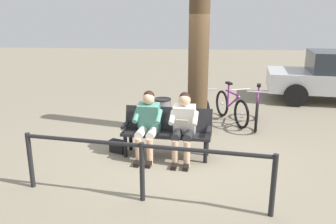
{
  "coord_description": "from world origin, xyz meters",
  "views": [
    {
      "loc": [
        -0.33,
        5.8,
        2.49
      ],
      "look_at": [
        0.26,
        -0.28,
        0.75
      ],
      "focal_mm": 36.68,
      "sensor_mm": 36.0,
      "label": 1
    }
  ],
  "objects_px": {
    "bicycle_green": "(231,107)",
    "bicycle_black": "(203,107)",
    "handbag": "(118,146)",
    "person_companion": "(148,122)",
    "tree_trunk": "(199,50)",
    "litter_bin": "(163,116)",
    "bicycle_blue": "(257,110)",
    "person_reading": "(184,124)",
    "bench": "(167,128)"
  },
  "relations": [
    {
      "from": "bicycle_green",
      "to": "bicycle_black",
      "type": "bearing_deg",
      "value": -106.71
    },
    {
      "from": "handbag",
      "to": "person_companion",
      "type": "bearing_deg",
      "value": 167.38
    },
    {
      "from": "tree_trunk",
      "to": "litter_bin",
      "type": "height_order",
      "value": "tree_trunk"
    },
    {
      "from": "bicycle_black",
      "to": "tree_trunk",
      "type": "bearing_deg",
      "value": -17.44
    },
    {
      "from": "litter_bin",
      "to": "bicycle_green",
      "type": "xyz_separation_m",
      "value": [
        -1.54,
        -0.97,
        -0.03
      ]
    },
    {
      "from": "litter_bin",
      "to": "bicycle_green",
      "type": "height_order",
      "value": "bicycle_green"
    },
    {
      "from": "person_companion",
      "to": "tree_trunk",
      "type": "height_order",
      "value": "tree_trunk"
    },
    {
      "from": "person_companion",
      "to": "tree_trunk",
      "type": "distance_m",
      "value": 1.95
    },
    {
      "from": "person_companion",
      "to": "tree_trunk",
      "type": "xyz_separation_m",
      "value": [
        -0.85,
        -1.34,
        1.14
      ]
    },
    {
      "from": "tree_trunk",
      "to": "bicycle_blue",
      "type": "xyz_separation_m",
      "value": [
        -1.37,
        -0.73,
        -1.44
      ]
    },
    {
      "from": "person_reading",
      "to": "tree_trunk",
      "type": "bearing_deg",
      "value": -94.06
    },
    {
      "from": "tree_trunk",
      "to": "bicycle_blue",
      "type": "height_order",
      "value": "tree_trunk"
    },
    {
      "from": "bench",
      "to": "tree_trunk",
      "type": "xyz_separation_m",
      "value": [
        -0.52,
        -1.2,
        1.3
      ]
    },
    {
      "from": "bench",
      "to": "bicycle_green",
      "type": "distance_m",
      "value": 2.52
    },
    {
      "from": "handbag",
      "to": "bicycle_black",
      "type": "bearing_deg",
      "value": -127.08
    },
    {
      "from": "bicycle_blue",
      "to": "bicycle_green",
      "type": "xyz_separation_m",
      "value": [
        0.58,
        -0.2,
        0.0
      ]
    },
    {
      "from": "tree_trunk",
      "to": "bicycle_blue",
      "type": "bearing_deg",
      "value": -151.86
    },
    {
      "from": "person_reading",
      "to": "handbag",
      "type": "bearing_deg",
      "value": -3.84
    },
    {
      "from": "person_companion",
      "to": "handbag",
      "type": "distance_m",
      "value": 0.82
    },
    {
      "from": "bicycle_black",
      "to": "litter_bin",
      "type": "bearing_deg",
      "value": -53.15
    },
    {
      "from": "litter_bin",
      "to": "bicycle_blue",
      "type": "relative_size",
      "value": 0.46
    },
    {
      "from": "bicycle_black",
      "to": "bench",
      "type": "bearing_deg",
      "value": -26.99
    },
    {
      "from": "person_reading",
      "to": "tree_trunk",
      "type": "height_order",
      "value": "tree_trunk"
    },
    {
      "from": "tree_trunk",
      "to": "bicycle_green",
      "type": "height_order",
      "value": "tree_trunk"
    },
    {
      "from": "handbag",
      "to": "bicycle_blue",
      "type": "height_order",
      "value": "bicycle_blue"
    },
    {
      "from": "bicycle_green",
      "to": "person_companion",
      "type": "bearing_deg",
      "value": -57.97
    },
    {
      "from": "bench",
      "to": "handbag",
      "type": "distance_m",
      "value": 1.01
    },
    {
      "from": "person_companion",
      "to": "bicycle_blue",
      "type": "relative_size",
      "value": 0.72
    },
    {
      "from": "bench",
      "to": "bicycle_black",
      "type": "bearing_deg",
      "value": -102.37
    },
    {
      "from": "person_companion",
      "to": "bicycle_green",
      "type": "bearing_deg",
      "value": -121.21
    },
    {
      "from": "bicycle_blue",
      "to": "tree_trunk",
      "type": "bearing_deg",
      "value": -52.01
    },
    {
      "from": "person_reading",
      "to": "person_companion",
      "type": "relative_size",
      "value": 1.0
    },
    {
      "from": "tree_trunk",
      "to": "person_reading",
      "type": "bearing_deg",
      "value": 81.13
    },
    {
      "from": "bench",
      "to": "bicycle_black",
      "type": "distance_m",
      "value": 2.17
    },
    {
      "from": "tree_trunk",
      "to": "bicycle_black",
      "type": "height_order",
      "value": "tree_trunk"
    },
    {
      "from": "bicycle_green",
      "to": "bicycle_blue",
      "type": "bearing_deg",
      "value": 48.83
    },
    {
      "from": "person_companion",
      "to": "bench",
      "type": "bearing_deg",
      "value": -152.75
    },
    {
      "from": "bench",
      "to": "person_reading",
      "type": "bearing_deg",
      "value": 152.92
    },
    {
      "from": "handbag",
      "to": "tree_trunk",
      "type": "relative_size",
      "value": 0.08
    },
    {
      "from": "person_reading",
      "to": "tree_trunk",
      "type": "distance_m",
      "value": 1.81
    },
    {
      "from": "tree_trunk",
      "to": "litter_bin",
      "type": "relative_size",
      "value": 4.67
    },
    {
      "from": "bicycle_blue",
      "to": "bicycle_black",
      "type": "xyz_separation_m",
      "value": [
        1.26,
        -0.14,
        0.0
      ]
    },
    {
      "from": "person_companion",
      "to": "bicycle_black",
      "type": "height_order",
      "value": "person_companion"
    },
    {
      "from": "handbag",
      "to": "tree_trunk",
      "type": "xyz_separation_m",
      "value": [
        -1.45,
        -1.2,
        1.68
      ]
    },
    {
      "from": "bench",
      "to": "handbag",
      "type": "xyz_separation_m",
      "value": [
        0.93,
        0.0,
        -0.39
      ]
    },
    {
      "from": "bench",
      "to": "bicycle_green",
      "type": "bearing_deg",
      "value": -116.93
    },
    {
      "from": "handbag",
      "to": "bicycle_blue",
      "type": "distance_m",
      "value": 3.43
    },
    {
      "from": "person_reading",
      "to": "bicycle_green",
      "type": "height_order",
      "value": "person_reading"
    },
    {
      "from": "bicycle_blue",
      "to": "bicycle_green",
      "type": "height_order",
      "value": "same"
    },
    {
      "from": "handbag",
      "to": "litter_bin",
      "type": "relative_size",
      "value": 0.39
    }
  ]
}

